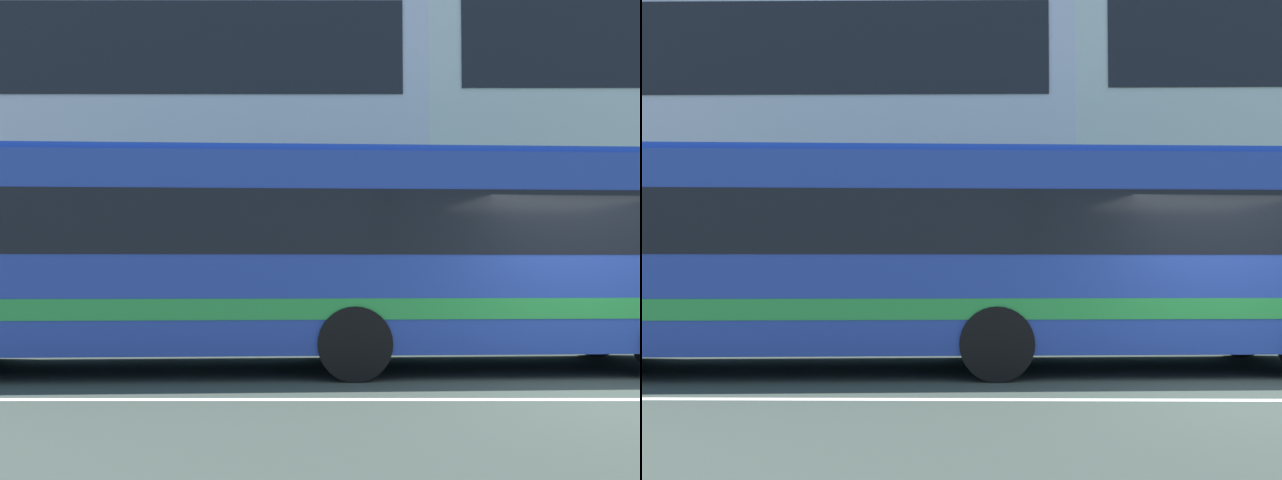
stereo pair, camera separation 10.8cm
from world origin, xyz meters
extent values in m
plane|color=#39433B|center=(0.00, 0.00, 0.00)|extent=(160.00, 160.00, 0.00)
cube|color=silver|center=(0.00, 0.00, 0.00)|extent=(60.00, 0.16, 0.01)
cube|color=#326D34|center=(-2.82, 6.17, 0.43)|extent=(21.51, 1.10, 0.87)
cube|color=silver|center=(-9.67, 15.34, 6.60)|extent=(18.29, 9.14, 13.20)
cube|color=black|center=(-9.67, 10.75, 7.66)|extent=(16.83, 0.04, 2.64)
cube|color=#26409C|center=(-3.92, 2.42, 1.72)|extent=(12.37, 3.16, 2.73)
cube|color=black|center=(-3.92, 2.42, 2.13)|extent=(11.63, 3.15, 0.88)
cube|color=green|center=(-3.92, 2.42, 0.97)|extent=(12.12, 3.17, 0.28)
cube|color=#1F429A|center=(-3.92, 2.42, 3.14)|extent=(11.86, 2.73, 0.12)
cylinder|color=black|center=(-3.10, 1.27, 0.50)|extent=(1.01, 0.33, 1.00)
cylinder|color=black|center=(-3.21, 3.64, 0.50)|extent=(1.01, 0.33, 1.00)
cylinder|color=black|center=(1.14, 3.85, 0.50)|extent=(1.01, 0.33, 1.00)
camera|label=1|loc=(-3.56, -7.79, 1.51)|focal=37.93mm
camera|label=2|loc=(-3.45, -7.79, 1.51)|focal=37.93mm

